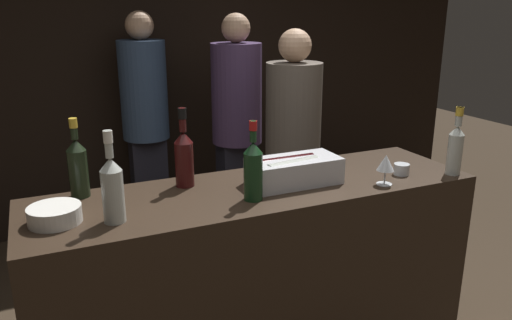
{
  "coord_description": "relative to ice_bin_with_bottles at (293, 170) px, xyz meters",
  "views": [
    {
      "loc": [
        -0.87,
        -1.61,
        1.8
      ],
      "look_at": [
        0.0,
        0.32,
        1.15
      ],
      "focal_mm": 35.0,
      "sensor_mm": 36.0,
      "label": 1
    }
  ],
  "objects": [
    {
      "name": "red_wine_bottle_black_foil",
      "position": [
        -0.45,
        0.17,
        0.08
      ],
      "size": [
        0.08,
        0.08,
        0.36
      ],
      "color": "#380F0F",
      "rests_on": "bar_counter"
    },
    {
      "name": "wine_glass",
      "position": [
        0.37,
        -0.18,
        0.03
      ],
      "size": [
        0.08,
        0.08,
        0.14
      ],
      "color": "silver",
      "rests_on": "bar_counter"
    },
    {
      "name": "red_wine_bottle_burgundy",
      "position": [
        -0.24,
        -0.11,
        0.07
      ],
      "size": [
        0.08,
        0.08,
        0.34
      ],
      "color": "#143319",
      "rests_on": "bar_counter"
    },
    {
      "name": "candle_votive",
      "position": [
        0.54,
        -0.1,
        -0.04
      ],
      "size": [
        0.07,
        0.07,
        0.05
      ],
      "color": "silver",
      "rests_on": "bar_counter"
    },
    {
      "name": "person_blond_tee",
      "position": [
        -0.26,
        1.92,
        -0.1
      ],
      "size": [
        0.36,
        0.36,
        1.78
      ],
      "rotation": [
        0.0,
        0.0,
        2.06
      ],
      "color": "black",
      "rests_on": "ground_plane"
    },
    {
      "name": "rose_wine_bottle",
      "position": [
        0.77,
        -0.2,
        0.07
      ],
      "size": [
        0.07,
        0.07,
        0.33
      ],
      "color": "#B2B7AD",
      "rests_on": "bar_counter"
    },
    {
      "name": "wall_back_chalkboard",
      "position": [
        -0.16,
        2.29,
        0.3
      ],
      "size": [
        6.4,
        0.06,
        2.8
      ],
      "color": "black",
      "rests_on": "ground_plane"
    },
    {
      "name": "white_wine_bottle",
      "position": [
        -0.81,
        -0.1,
        0.07
      ],
      "size": [
        0.08,
        0.08,
        0.35
      ],
      "color": "#B2B7AD",
      "rests_on": "bar_counter"
    },
    {
      "name": "person_grey_polo",
      "position": [
        0.5,
        0.93,
        -0.16
      ],
      "size": [
        0.36,
        0.36,
        1.68
      ],
      "rotation": [
        0.0,
        0.0,
        0.5
      ],
      "color": "black",
      "rests_on": "ground_plane"
    },
    {
      "name": "ice_bin_with_bottles",
      "position": [
        0.0,
        0.0,
        0.0
      ],
      "size": [
        0.41,
        0.2,
        0.12
      ],
      "color": "silver",
      "rests_on": "bar_counter"
    },
    {
      "name": "champagne_bottle",
      "position": [
        -0.9,
        0.23,
        0.07
      ],
      "size": [
        0.08,
        0.08,
        0.34
      ],
      "color": "black",
      "rests_on": "bar_counter"
    },
    {
      "name": "person_in_hoodie",
      "position": [
        0.35,
        1.54,
        -0.11
      ],
      "size": [
        0.38,
        0.38,
        1.77
      ],
      "rotation": [
        0.0,
        0.0,
        1.57
      ],
      "color": "black",
      "rests_on": "ground_plane"
    },
    {
      "name": "bowl_white",
      "position": [
        -1.01,
        -0.02,
        -0.03
      ],
      "size": [
        0.19,
        0.19,
        0.06
      ],
      "color": "silver",
      "rests_on": "bar_counter"
    },
    {
      "name": "bar_counter",
      "position": [
        -0.16,
        0.02,
        -0.58
      ],
      "size": [
        2.02,
        0.58,
        1.03
      ],
      "color": "#2D2116",
      "rests_on": "ground_plane"
    }
  ]
}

